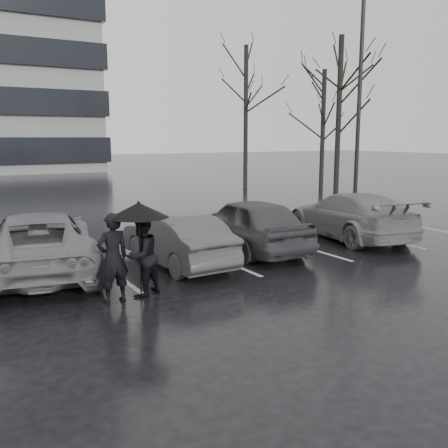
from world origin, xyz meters
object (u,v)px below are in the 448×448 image
at_px(car_main, 249,224).
at_px(pedestrian_right, 142,256).
at_px(lamp_post, 359,102).
at_px(pedestrian_left, 113,258).
at_px(car_west_b, 39,243).
at_px(car_east, 349,215).
at_px(car_west_a, 177,239).
at_px(tree_north, 246,118).
at_px(tree_ne, 323,131).
at_px(tree_east, 339,119).

height_order(car_main, pedestrian_right, pedestrian_right).
bearing_deg(lamp_post, pedestrian_left, -152.05).
relative_size(car_west_b, car_east, 1.05).
height_order(car_west_a, lamp_post, lamp_post).
distance_m(car_west_b, tree_north, 20.74).
distance_m(car_main, tree_ne, 17.49).
bearing_deg(car_main, pedestrian_right, 31.56).
distance_m(tree_east, tree_ne, 4.74).
bearing_deg(pedestrian_left, car_west_b, -80.81).
relative_size(car_east, pedestrian_right, 3.06).
relative_size(car_main, tree_east, 0.55).
bearing_deg(car_west_b, tree_north, -126.04).
height_order(car_west_a, tree_ne, tree_ne).
xyz_separation_m(car_west_a, car_east, (6.05, 0.32, 0.08)).
xyz_separation_m(car_east, tree_ne, (9.05, 11.73, 2.78)).
bearing_deg(pedestrian_right, car_east, 167.05).
height_order(pedestrian_left, tree_north, tree_north).
distance_m(car_west_b, car_east, 9.14).
bearing_deg(tree_ne, car_main, -137.55).
distance_m(lamp_post, tree_north, 10.08).
distance_m(car_west_b, tree_ne, 21.54).
distance_m(car_west_b, lamp_post, 15.09).
height_order(car_main, pedestrian_left, pedestrian_left).
bearing_deg(car_west_a, car_main, -172.97).
distance_m(car_east, lamp_post, 7.77).
relative_size(car_west_b, pedestrian_right, 3.21).
bearing_deg(car_west_b, tree_east, -145.41).
xyz_separation_m(car_main, tree_east, (10.24, 7.66, 3.25)).
height_order(car_main, lamp_post, lamp_post).
distance_m(tree_ne, tree_north, 4.67).
bearing_deg(car_main, tree_east, -141.24).
height_order(car_main, tree_ne, tree_ne).
relative_size(pedestrian_left, tree_east, 0.22).
xyz_separation_m(pedestrian_left, tree_ne, (17.34, 14.03, 2.63)).
bearing_deg(pedestrian_left, car_west_a, -146.04).
xyz_separation_m(car_west_b, pedestrian_left, (0.84, -2.81, 0.14)).
relative_size(car_east, tree_east, 0.62).
height_order(lamp_post, tree_east, lamp_post).
distance_m(car_east, tree_north, 16.13).
relative_size(car_west_a, tree_north, 0.46).
bearing_deg(pedestrian_right, lamp_post, 179.87).
bearing_deg(tree_east, tree_north, 98.13).
distance_m(car_main, tree_east, 13.19).
bearing_deg(tree_east, tree_ne, 57.99).
xyz_separation_m(car_east, pedestrian_right, (-7.66, -2.18, 0.09)).
distance_m(car_west_a, car_east, 6.06).
bearing_deg(lamp_post, car_west_a, -155.37).
bearing_deg(car_west_a, pedestrian_left, 38.94).
height_order(pedestrian_right, tree_east, tree_east).
height_order(lamp_post, tree_ne, lamp_post).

